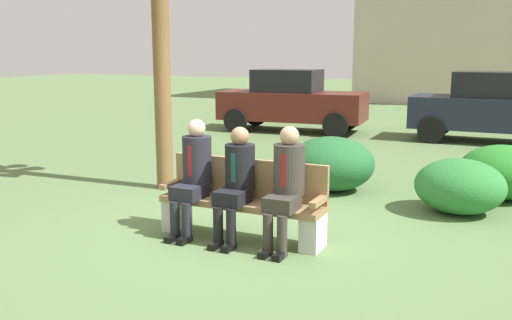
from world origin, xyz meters
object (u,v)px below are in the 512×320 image
at_px(seated_man_middle, 236,178).
at_px(shrub_near_bench, 460,186).
at_px(shrub_far_lawn, 331,164).
at_px(parked_car_far, 495,108).
at_px(seated_man_right, 286,181).
at_px(seated_man_left, 194,171).
at_px(park_bench, 243,202).
at_px(parked_car_near, 291,101).
at_px(shrub_mid_lawn, 503,172).

xyz_separation_m(seated_man_middle, shrub_near_bench, (2.18, 2.23, -0.36)).
bearing_deg(shrub_far_lawn, parked_car_far, 71.60).
relative_size(shrub_near_bench, parked_car_far, 0.30).
height_order(seated_man_right, shrub_far_lawn, seated_man_right).
xyz_separation_m(seated_man_left, shrub_far_lawn, (0.81, 2.74, -0.33)).
height_order(park_bench, seated_man_right, seated_man_right).
bearing_deg(seated_man_right, parked_car_near, 111.24).
height_order(seated_man_left, parked_car_far, parked_car_far).
distance_m(park_bench, seated_man_middle, 0.33).
height_order(park_bench, seated_man_left, seated_man_left).
xyz_separation_m(shrub_near_bench, shrub_mid_lawn, (0.50, 1.07, 0.03)).
bearing_deg(park_bench, seated_man_middle, -99.44).
bearing_deg(parked_car_far, shrub_mid_lawn, -86.37).
height_order(seated_man_left, parked_car_near, parked_car_near).
relative_size(seated_man_right, parked_car_far, 0.34).
relative_size(shrub_mid_lawn, shrub_far_lawn, 0.94).
height_order(shrub_near_bench, shrub_mid_lawn, shrub_mid_lawn).
bearing_deg(shrub_mid_lawn, seated_man_left, -134.45).
xyz_separation_m(seated_man_left, seated_man_right, (1.16, -0.00, -0.01)).
xyz_separation_m(shrub_near_bench, parked_car_near, (-4.98, 6.51, 0.47)).
bearing_deg(shrub_near_bench, shrub_far_lawn, 165.27).
bearing_deg(seated_man_left, parked_car_near, 104.36).
distance_m(park_bench, seated_man_right, 0.67).
distance_m(seated_man_right, shrub_far_lawn, 2.78).
bearing_deg(parked_car_far, seated_man_right, -100.85).
bearing_deg(seated_man_middle, park_bench, 80.56).
bearing_deg(park_bench, shrub_mid_lawn, 50.14).
bearing_deg(parked_car_far, shrub_near_bench, -91.18).
bearing_deg(parked_car_near, parked_car_far, 2.62).
distance_m(shrub_near_bench, shrub_far_lawn, 2.00).
bearing_deg(seated_man_left, shrub_near_bench, 39.10).
height_order(seated_man_left, shrub_far_lawn, seated_man_left).
relative_size(shrub_near_bench, shrub_mid_lawn, 0.93).
bearing_deg(shrub_near_bench, parked_car_near, 127.40).
distance_m(seated_man_left, parked_car_far, 9.42).
bearing_deg(seated_man_right, park_bench, 167.96).
bearing_deg(seated_man_left, park_bench, 11.73).
height_order(park_bench, shrub_near_bench, park_bench).
bearing_deg(seated_man_middle, seated_man_right, 0.38).
relative_size(seated_man_right, shrub_mid_lawn, 1.05).
bearing_deg(seated_man_right, shrub_near_bench, 54.66).
xyz_separation_m(seated_man_right, parked_car_near, (-3.40, 8.74, 0.09)).
xyz_separation_m(shrub_near_bench, shrub_far_lawn, (-1.93, 0.51, 0.05)).
bearing_deg(park_bench, parked_car_near, 108.13).
bearing_deg(shrub_mid_lawn, park_bench, -129.86).
relative_size(park_bench, shrub_near_bench, 1.65).
height_order(shrub_near_bench, parked_car_near, parked_car_near).
bearing_deg(shrub_mid_lawn, seated_man_right, -122.19).
bearing_deg(shrub_far_lawn, shrub_mid_lawn, 13.10).
distance_m(seated_man_middle, parked_car_far, 9.27).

